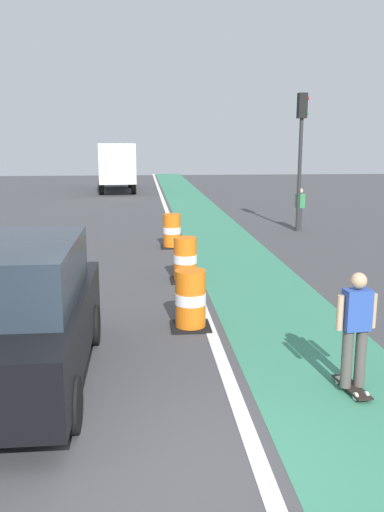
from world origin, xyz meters
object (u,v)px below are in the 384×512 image
Objects in this scene: parked_suv_nearest at (20,313)px; traffic_barrel_front at (190,300)px; traffic_barrel_back at (172,231)px; pedestrian_crossing at (300,208)px; traffic_light_corner at (301,138)px; skateboarder_on_lane at (356,329)px; traffic_barrel_mid at (185,260)px; delivery_truck_down_block at (116,164)px.

traffic_barrel_front is at bearing 38.93° from parked_suv_nearest.
pedestrian_crossing is at bearing 30.92° from traffic_barrel_back.
pedestrian_crossing is at bearing 62.02° from traffic_light_corner.
skateboarder_on_lane is 6.48m from traffic_barrel_mid.
delivery_truck_down_block is (-2.73, 24.62, 1.31)m from traffic_barrel_mid.
skateboarder_on_lane reaches higher than traffic_barrel_front.
traffic_barrel_back is (-1.89, 10.54, -0.38)m from skateboarder_on_lane.
traffic_light_corner reaches higher than traffic_barrel_back.
skateboarder_on_lane is 4.62m from parked_suv_nearest.
pedestrian_crossing is at bearing 55.81° from traffic_barrel_mid.
pedestrian_crossing is (7.75, -17.23, -0.98)m from delivery_truck_down_block.
delivery_truck_down_block is (0.02, 30.11, 0.81)m from parked_suv_nearest.
skateboarder_on_lane is 13.94m from traffic_light_corner.
traffic_barrel_front is 3.41m from traffic_barrel_mid.
traffic_barrel_front is 0.68× the size of pedestrian_crossing.
traffic_barrel_front and traffic_barrel_back have the same top height.
traffic_barrel_front is 28.18m from delivery_truck_down_block.
traffic_barrel_front is at bearing -115.70° from pedestrian_crossing.
traffic_barrel_mid is at bearing -88.88° from traffic_barrel_back.
parked_suv_nearest is (-4.57, 0.72, 0.12)m from skateboarder_on_lane.
delivery_truck_down_block is 18.92m from pedestrian_crossing.
skateboarder_on_lane is 31.18m from delivery_truck_down_block.
traffic_light_corner is (7.64, 12.63, 2.47)m from parked_suv_nearest.
skateboarder_on_lane is at bearing -8.93° from parked_suv_nearest.
traffic_barrel_front is at bearing -84.79° from delivery_truck_down_block.
parked_suv_nearest is at bearing 171.07° from skateboarder_on_lane.
delivery_truck_down_block is at bearing 95.21° from traffic_barrel_front.
traffic_barrel_mid is at bearing -124.19° from pedestrian_crossing.
traffic_barrel_back is 0.21× the size of traffic_light_corner.
skateboarder_on_lane is 10.72m from traffic_barrel_back.
traffic_barrel_mid is 0.14× the size of delivery_truck_down_block.
delivery_truck_down_block is (-2.56, 28.03, 1.31)m from traffic_barrel_front.
traffic_barrel_back is 5.96m from pedestrian_crossing.
traffic_light_corner reaches higher than skateboarder_on_lane.
pedestrian_crossing reaches higher than traffic_barrel_back.
traffic_barrel_front is 7.74m from traffic_barrel_back.
traffic_barrel_mid is at bearing 87.03° from traffic_barrel_front.
skateboarder_on_lane is at bearing -103.29° from pedestrian_crossing.
skateboarder_on_lane reaches higher than pedestrian_crossing.
traffic_barrel_front and traffic_barrel_mid have the same top height.
parked_suv_nearest is 4.23× the size of traffic_barrel_back.
traffic_barrel_front is at bearing -90.68° from traffic_barrel_back.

